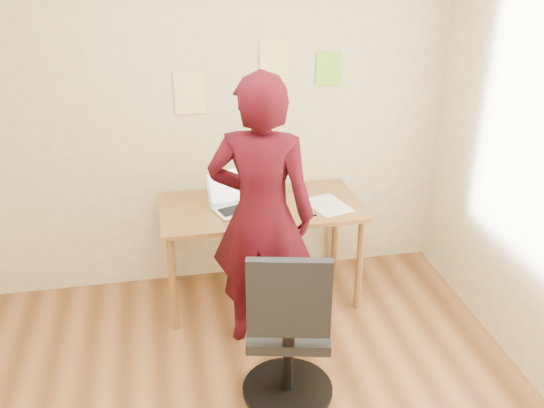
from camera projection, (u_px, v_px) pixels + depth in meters
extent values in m
cube|color=beige|center=(207.00, 108.00, 4.27)|extent=(3.50, 0.04, 2.70)
cube|color=brown|center=(261.00, 207.00, 4.25)|extent=(1.40, 0.70, 0.03)
cylinder|color=brown|center=(173.00, 285.00, 4.03)|extent=(0.05, 0.05, 0.71)
cylinder|color=brown|center=(359.00, 265.00, 4.25)|extent=(0.05, 0.05, 0.71)
cylinder|color=brown|center=(169.00, 242.00, 4.56)|extent=(0.05, 0.05, 0.71)
cylinder|color=brown|center=(335.00, 227.00, 4.78)|extent=(0.05, 0.05, 0.71)
cube|color=silver|center=(239.00, 209.00, 4.16)|extent=(0.39, 0.33, 0.02)
cube|color=black|center=(239.00, 208.00, 4.16)|extent=(0.30, 0.21, 0.00)
cube|color=silver|center=(229.00, 186.00, 4.23)|extent=(0.33, 0.17, 0.22)
cube|color=white|center=(229.00, 186.00, 4.23)|extent=(0.29, 0.15, 0.18)
cube|color=white|center=(328.00, 205.00, 4.24)|extent=(0.32, 0.38, 0.00)
cube|color=black|center=(310.00, 212.00, 4.13)|extent=(0.07, 0.12, 0.01)
cube|color=#3F4C59|center=(310.00, 212.00, 4.13)|extent=(0.06, 0.09, 0.00)
cube|color=#FEE698|center=(190.00, 93.00, 4.17)|extent=(0.21, 0.00, 0.30)
cube|color=#FEE698|center=(275.00, 61.00, 4.19)|extent=(0.21, 0.00, 0.30)
cube|color=#83DF32|center=(329.00, 69.00, 4.29)|extent=(0.18, 0.00, 0.24)
cube|color=black|center=(288.00, 326.00, 3.42)|extent=(0.54, 0.54, 0.06)
cube|color=black|center=(289.00, 299.00, 3.08)|extent=(0.44, 0.15, 0.46)
cube|color=black|center=(288.00, 335.00, 3.18)|extent=(0.07, 0.05, 0.12)
cylinder|color=black|center=(288.00, 361.00, 3.52)|extent=(0.06, 0.06, 0.46)
cylinder|color=black|center=(287.00, 389.00, 3.61)|extent=(0.54, 0.54, 0.03)
imported|color=#3A0711|center=(262.00, 216.00, 3.72)|extent=(0.77, 0.62, 1.81)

